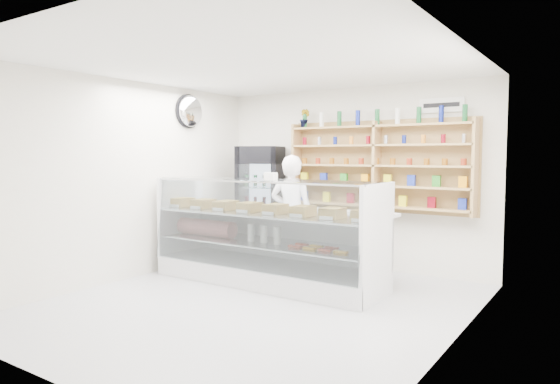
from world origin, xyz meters
The scene contains 8 objects.
room centered at (0.00, 0.00, 1.40)m, with size 5.00×5.00×5.00m.
display_counter centered at (-0.47, 0.89, 0.38)m, with size 3.28×0.98×1.43m.
shop_worker centered at (-0.51, 1.57, 0.88)m, with size 0.64×0.42×1.76m, color white.
drinks_cooler centered at (-1.42, 2.03, 0.95)m, with size 0.87×0.86×1.90m.
wall_shelving centered at (0.50, 2.34, 1.59)m, with size 2.84×0.28×1.33m.
potted_plant centered at (-0.75, 2.34, 2.34)m, with size 0.16×0.13×0.30m, color #1E6626.
security_mirror centered at (-2.17, 1.20, 2.45)m, with size 0.15×0.50×0.50m, color silver.
wall_sign centered at (1.40, 2.47, 2.45)m, with size 0.62×0.03×0.20m, color white.
Camera 1 is at (3.45, -4.61, 1.75)m, focal length 32.00 mm.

